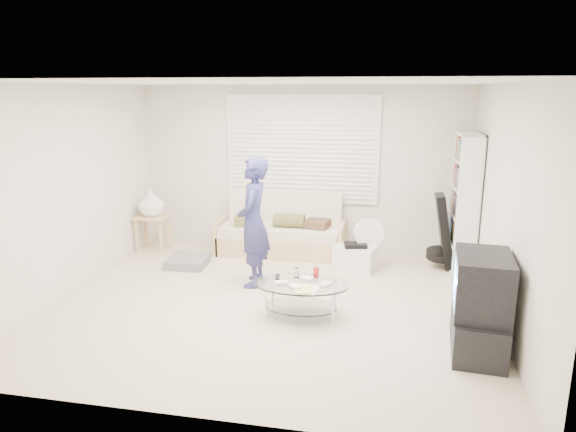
% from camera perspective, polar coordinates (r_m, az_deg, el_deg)
% --- Properties ---
extents(ground, '(5.00, 5.00, 0.00)m').
position_cam_1_polar(ground, '(6.12, -2.02, -9.50)').
color(ground, '#C2B297').
rests_on(ground, ground).
extents(room_shell, '(5.02, 4.52, 2.51)m').
position_cam_1_polar(room_shell, '(6.14, -1.13, 6.40)').
color(room_shell, beige).
rests_on(room_shell, ground).
extents(window_blinds, '(2.32, 0.08, 1.62)m').
position_cam_1_polar(window_blinds, '(7.83, 1.54, 7.41)').
color(window_blinds, silver).
rests_on(window_blinds, ground).
extents(futon_sofa, '(1.90, 0.77, 0.93)m').
position_cam_1_polar(futon_sofa, '(7.79, -0.72, -1.95)').
color(futon_sofa, tan).
rests_on(futon_sofa, ground).
extents(grey_floor_pillow, '(0.57, 0.57, 0.12)m').
position_cam_1_polar(grey_floor_pillow, '(7.43, -11.07, -4.99)').
color(grey_floor_pillow, slate).
rests_on(grey_floor_pillow, ground).
extents(side_table, '(0.49, 0.39, 0.96)m').
position_cam_1_polar(side_table, '(8.08, -14.94, 1.14)').
color(side_table, tan).
rests_on(side_table, ground).
extents(bookshelf, '(0.30, 0.79, 1.88)m').
position_cam_1_polar(bookshelf, '(7.33, 18.94, 1.40)').
color(bookshelf, white).
rests_on(bookshelf, ground).
extents(guitar_case, '(0.37, 0.38, 1.03)m').
position_cam_1_polar(guitar_case, '(7.41, 16.85, -2.18)').
color(guitar_case, black).
rests_on(guitar_case, ground).
extents(floor_fan, '(0.44, 0.29, 0.71)m').
position_cam_1_polar(floor_fan, '(7.22, 9.04, -2.51)').
color(floor_fan, white).
rests_on(floor_fan, ground).
extents(storage_bin, '(0.62, 0.50, 0.38)m').
position_cam_1_polar(storage_bin, '(7.17, 7.46, -4.59)').
color(storage_bin, white).
rests_on(storage_bin, ground).
extents(tv_unit, '(0.55, 0.92, 0.96)m').
position_cam_1_polar(tv_unit, '(5.19, 20.56, -9.27)').
color(tv_unit, black).
rests_on(tv_unit, ground).
extents(coffee_table, '(1.06, 0.71, 0.51)m').
position_cam_1_polar(coffee_table, '(5.64, 1.52, -8.16)').
color(coffee_table, silver).
rests_on(coffee_table, ground).
extents(standing_person, '(0.44, 0.63, 1.64)m').
position_cam_1_polar(standing_person, '(6.41, -3.87, -0.69)').
color(standing_person, navy).
rests_on(standing_person, ground).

